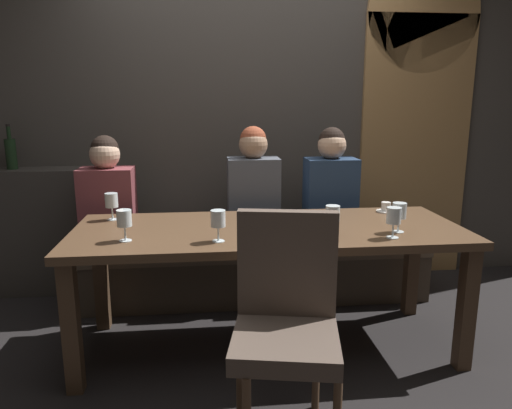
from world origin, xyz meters
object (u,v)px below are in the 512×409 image
(wine_bottle_dark_red, at_px, (11,153))
(fork_on_table, at_px, (275,231))
(dining_table, at_px, (269,242))
(wine_glass_end_left, at_px, (124,219))
(diner_far_end, at_px, (330,187))
(diner_redhead, at_px, (108,195))
(wine_glass_near_left, at_px, (333,215))
(espresso_cup, at_px, (386,208))
(banquette_bench, at_px, (256,269))
(diner_bearded, at_px, (253,188))
(wine_glass_end_right, at_px, (218,220))
(chair_near_side, at_px, (286,312))
(dessert_plate, at_px, (301,229))
(wine_glass_center_front, at_px, (399,211))
(wine_glass_center_back, at_px, (111,201))
(wine_glass_far_right, at_px, (394,216))

(wine_bottle_dark_red, height_order, fork_on_table, wine_bottle_dark_red)
(dining_table, xyz_separation_m, wine_glass_end_left, (-0.77, -0.19, 0.20))
(diner_far_end, distance_m, wine_bottle_dark_red, 2.33)
(diner_redhead, distance_m, wine_glass_near_left, 1.60)
(dining_table, relative_size, espresso_cup, 18.33)
(banquette_bench, distance_m, espresso_cup, 1.05)
(diner_bearded, xyz_separation_m, espresso_cup, (0.82, -0.40, -0.07))
(banquette_bench, xyz_separation_m, wine_glass_end_right, (-0.29, -0.95, 0.62))
(chair_near_side, height_order, dessert_plate, chair_near_side)
(wine_bottle_dark_red, relative_size, wine_glass_center_front, 1.99)
(wine_bottle_dark_red, bearing_deg, wine_glass_center_back, -42.46)
(wine_glass_near_left, bearing_deg, wine_glass_end_left, 179.14)
(diner_far_end, relative_size, wine_glass_end_right, 4.95)
(wine_glass_far_right, distance_m, wine_glass_near_left, 0.31)
(diner_far_end, height_order, wine_glass_end_left, diner_far_end)
(wine_glass_near_left, xyz_separation_m, espresso_cup, (0.49, 0.50, -0.09))
(chair_near_side, xyz_separation_m, wine_glass_end_right, (-0.27, 0.47, 0.29))
(chair_near_side, relative_size, wine_glass_near_left, 5.98)
(wine_glass_far_right, bearing_deg, wine_glass_end_right, 177.98)
(wine_glass_center_back, xyz_separation_m, wine_glass_end_left, (0.15, -0.46, 0.00))
(wine_glass_near_left, distance_m, dessert_plate, 0.21)
(diner_bearded, xyz_separation_m, wine_glass_far_right, (0.64, -0.97, 0.02))
(wine_glass_center_back, bearing_deg, diner_redhead, 104.24)
(chair_near_side, distance_m, wine_glass_end_left, 0.97)
(wine_bottle_dark_red, bearing_deg, wine_glass_end_right, -41.26)
(dining_table, xyz_separation_m, wine_glass_far_right, (0.62, -0.28, 0.20))
(wine_glass_near_left, bearing_deg, wine_bottle_dark_red, 149.05)
(banquette_bench, distance_m, wine_bottle_dark_red, 1.98)
(dining_table, distance_m, chair_near_side, 0.73)
(wine_glass_center_front, xyz_separation_m, dessert_plate, (-0.52, 0.08, -0.10))
(diner_bearded, height_order, diner_far_end, diner_bearded)
(wine_glass_far_right, relative_size, espresso_cup, 1.37)
(banquette_bench, xyz_separation_m, diner_far_end, (0.54, -0.01, 0.61))
(diner_redhead, height_order, dessert_plate, diner_redhead)
(dining_table, height_order, banquette_bench, dining_table)
(wine_glass_end_left, xyz_separation_m, wine_glass_near_left, (1.08, -0.02, -0.00))
(dining_table, distance_m, wine_glass_near_left, 0.42)
(wine_glass_end_right, height_order, wine_glass_far_right, same)
(diner_far_end, bearing_deg, dessert_plate, -115.25)
(wine_glass_end_left, bearing_deg, diner_far_end, 33.87)
(wine_glass_end_right, height_order, fork_on_table, wine_glass_end_right)
(dessert_plate, bearing_deg, diner_far_end, 64.75)
(diner_bearded, distance_m, wine_glass_center_back, 0.99)
(espresso_cup, relative_size, fork_on_table, 0.71)
(wine_glass_end_left, bearing_deg, wine_glass_center_front, 0.50)
(wine_glass_far_right, bearing_deg, fork_on_table, 163.38)
(wine_glass_far_right, bearing_deg, wine_glass_near_left, 166.28)
(wine_glass_center_front, bearing_deg, banquette_bench, 128.28)
(diner_far_end, relative_size, dessert_plate, 4.27)
(diner_redhead, bearing_deg, diner_far_end, 0.46)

